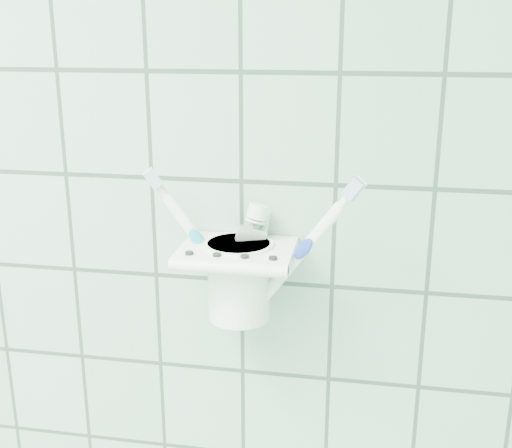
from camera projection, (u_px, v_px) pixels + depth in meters
The scene contains 6 objects.
holder_bracket at pixel (237, 254), 0.71m from camera, with size 0.13×0.10×0.04m.
cup at pixel (239, 277), 0.72m from camera, with size 0.08×0.08×0.09m.
toothbrush_pink at pixel (246, 227), 0.71m from camera, with size 0.10×0.02×0.18m.
toothbrush_blue at pixel (249, 221), 0.71m from camera, with size 0.04×0.08×0.20m.
toothbrush_orange at pixel (252, 227), 0.70m from camera, with size 0.11×0.03×0.19m.
toothpaste_tube at pixel (230, 249), 0.72m from camera, with size 0.06×0.04×0.13m.
Camera 1 is at (0.79, 0.50, 1.54)m, focal length 45.00 mm.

